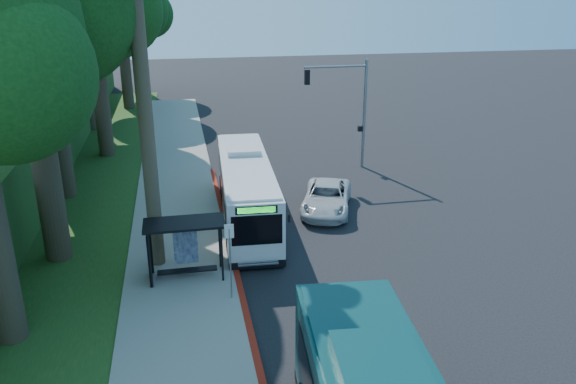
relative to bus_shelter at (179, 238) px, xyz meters
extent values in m
plane|color=black|center=(7.26, 2.86, -1.81)|extent=(140.00, 140.00, 0.00)
cube|color=gray|center=(-0.04, 2.86, -1.75)|extent=(4.50, 70.00, 0.12)
cube|color=#A02011|center=(2.26, -1.14, -1.74)|extent=(0.25, 30.00, 0.13)
cube|color=#234719|center=(-5.74, 7.86, -1.78)|extent=(8.00, 70.00, 0.06)
cube|color=black|center=(0.26, -0.14, 0.69)|extent=(3.20, 1.50, 0.10)
cube|color=black|center=(-1.19, -0.14, -0.61)|extent=(0.06, 1.30, 2.20)
cube|color=navy|center=(0.26, 0.56, -0.56)|extent=(1.00, 0.12, 1.70)
cube|color=black|center=(0.26, -0.24, -1.36)|extent=(2.40, 0.40, 0.06)
cube|color=black|center=(-1.14, 0.46, -0.61)|extent=(0.08, 0.08, 2.40)
cube|color=black|center=(1.66, 0.46, -0.61)|extent=(0.08, 0.08, 2.40)
cube|color=black|center=(-1.14, -0.74, -0.61)|extent=(0.08, 0.08, 2.40)
cube|color=black|center=(1.66, -0.74, -0.61)|extent=(0.08, 0.08, 2.40)
cylinder|color=gray|center=(1.86, -2.14, -0.31)|extent=(0.06, 0.06, 3.00)
cube|color=white|center=(1.86, -2.14, 1.09)|extent=(0.35, 0.04, 0.55)
cylinder|color=gray|center=(12.06, 12.86, 1.69)|extent=(0.20, 0.20, 7.00)
cylinder|color=gray|center=(10.06, 12.86, 4.79)|extent=(4.00, 0.14, 0.14)
cube|color=black|center=(8.26, 12.86, 4.19)|extent=(0.30, 0.30, 0.90)
cube|color=black|center=(11.81, 12.86, 0.79)|extent=(0.25, 0.25, 0.35)
cylinder|color=#4C3F2D|center=(-0.94, 1.36, 4.69)|extent=(0.60, 0.60, 13.00)
cylinder|color=#382B1E|center=(-5.24, 2.86, 3.44)|extent=(1.10, 1.10, 10.50)
sphere|color=#0F3910|center=(-3.64, 1.66, 8.69)|extent=(5.60, 5.60, 5.60)
cylinder|color=#382B1E|center=(-6.24, 10.86, 4.14)|extent=(1.18, 1.18, 11.90)
cylinder|color=#382B1E|center=(-4.74, 18.86, 3.09)|extent=(1.06, 1.06, 9.80)
sphere|color=#0F3910|center=(-3.06, 17.60, 7.99)|extent=(5.88, 5.88, 5.88)
sphere|color=#0F3910|center=(-6.21, 20.33, 8.27)|extent=(5.46, 5.46, 5.46)
cylinder|color=#382B1E|center=(-6.74, 26.86, 3.79)|extent=(1.14, 1.14, 11.20)
cylinder|color=#382B1E|center=(-4.24, 34.86, 2.74)|extent=(1.02, 1.02, 9.10)
sphere|color=#0F3910|center=(-2.64, 33.66, 7.29)|extent=(5.60, 5.60, 5.60)
sphere|color=#0F3910|center=(-5.64, 36.26, 7.55)|extent=(5.20, 5.20, 5.20)
cylinder|color=#382B1E|center=(-3.24, 42.86, 2.39)|extent=(0.98, 0.98, 8.40)
sphere|color=#0F3910|center=(-3.24, 42.86, 7.55)|extent=(7.00, 7.00, 7.00)
sphere|color=#0F3910|center=(-1.84, 41.81, 6.59)|extent=(4.90, 4.90, 4.90)
sphere|color=#0F3910|center=(-4.47, 44.08, 6.83)|extent=(4.55, 4.55, 4.55)
sphere|color=#0F3910|center=(-4.30, -4.22, 7.29)|extent=(5.04, 5.04, 5.04)
cube|color=silver|center=(3.46, 5.62, -0.13)|extent=(2.96, 11.41, 2.69)
cube|color=black|center=(3.46, 5.62, -1.52)|extent=(2.99, 11.47, 0.33)
cube|color=black|center=(3.48, 6.09, 0.13)|extent=(2.89, 8.93, 1.04)
cube|color=black|center=(3.18, 0.02, 0.08)|extent=(2.12, 0.22, 1.32)
cube|color=black|center=(3.73, 11.23, 0.17)|extent=(1.93, 0.21, 0.94)
cube|color=#19E533|center=(3.18, 0.01, 0.97)|extent=(1.56, 0.17, 0.26)
cube|color=silver|center=(3.46, 5.62, 1.26)|extent=(2.74, 10.84, 0.11)
cube|color=silver|center=(3.55, 7.51, 1.42)|extent=(1.80, 2.44, 0.33)
cylinder|color=black|center=(2.19, 2.06, -1.34)|extent=(0.33, 0.96, 0.94)
cylinder|color=black|center=(4.36, 1.96, -1.34)|extent=(0.33, 0.96, 0.94)
cylinder|color=black|center=(2.58, 9.97, -1.34)|extent=(0.33, 0.96, 0.94)
cylinder|color=black|center=(4.75, 9.86, -1.34)|extent=(0.33, 0.96, 0.94)
cube|color=black|center=(4.60, -7.39, 0.41)|extent=(2.16, 0.31, 1.06)
cube|color=#0A3839|center=(4.23, -11.54, 1.80)|extent=(2.11, 2.79, 0.37)
imported|color=silver|center=(7.77, 5.93, -1.08)|extent=(4.00, 5.71, 1.45)
camera|label=1|loc=(0.30, -20.92, 9.62)|focal=35.00mm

